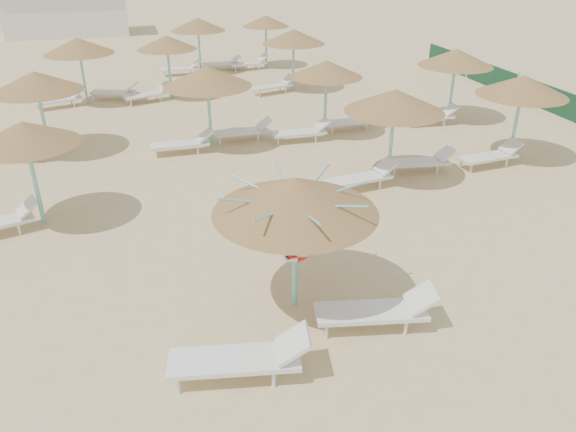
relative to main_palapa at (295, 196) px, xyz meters
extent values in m
plane|color=#D2B680|center=(-0.27, 0.06, -2.38)|extent=(120.00, 120.00, 0.00)
cylinder|color=#71C4BC|center=(0.00, 0.00, -1.23)|extent=(0.11, 0.11, 2.29)
cone|color=olive|center=(0.00, 0.00, 0.02)|extent=(3.05, 3.05, 0.69)
cylinder|color=#71C4BC|center=(0.00, 0.00, -0.24)|extent=(0.20, 0.20, 0.12)
cylinder|color=#71C4BC|center=(0.70, 0.00, -0.03)|extent=(1.38, 0.04, 0.35)
cylinder|color=#71C4BC|center=(0.50, 0.50, -0.03)|extent=(1.01, 1.01, 0.35)
cylinder|color=#71C4BC|center=(0.00, 0.70, -0.03)|extent=(0.04, 1.38, 0.35)
cylinder|color=#71C4BC|center=(-0.50, 0.50, -0.03)|extent=(1.01, 1.01, 0.35)
cylinder|color=#71C4BC|center=(-0.70, 0.00, -0.03)|extent=(1.38, 0.04, 0.35)
cylinder|color=#71C4BC|center=(-0.50, -0.50, -0.03)|extent=(1.01, 1.01, 0.35)
cylinder|color=#71C4BC|center=(0.00, -0.70, -0.03)|extent=(0.04, 1.38, 0.35)
cylinder|color=#71C4BC|center=(0.50, -0.50, -0.03)|extent=(1.01, 1.01, 0.35)
torus|color=red|center=(0.00, -0.10, -0.99)|extent=(0.66, 0.15, 0.66)
cylinder|color=white|center=(-2.47, -1.80, -2.22)|extent=(0.07, 0.07, 0.32)
cylinder|color=white|center=(-2.37, -1.24, -2.22)|extent=(0.07, 0.07, 0.32)
cylinder|color=white|center=(-0.96, -2.07, -2.22)|extent=(0.07, 0.07, 0.32)
cylinder|color=white|center=(-0.86, -1.51, -2.22)|extent=(0.07, 0.07, 0.32)
cube|color=white|center=(-1.53, -1.68, -2.02)|extent=(2.25, 1.08, 0.09)
cube|color=white|center=(-0.58, -1.85, -1.74)|extent=(0.66, 0.77, 0.41)
cylinder|color=white|center=(0.26, -1.16, -2.23)|extent=(0.06, 0.06, 0.30)
cylinder|color=white|center=(0.36, -0.63, -2.23)|extent=(0.06, 0.06, 0.30)
cylinder|color=white|center=(1.69, -1.44, -2.23)|extent=(0.06, 0.06, 0.30)
cylinder|color=white|center=(1.80, -0.91, -2.23)|extent=(0.06, 0.06, 0.30)
cube|color=white|center=(1.16, -1.06, -2.03)|extent=(2.15, 1.05, 0.09)
cube|color=white|center=(2.06, -1.24, -1.77)|extent=(0.64, 0.74, 0.39)
cylinder|color=#71C4BC|center=(-5.15, 5.05, -1.23)|extent=(0.11, 0.11, 2.30)
cone|color=olive|center=(-5.15, 5.05, 0.01)|extent=(2.50, 2.50, 0.56)
cylinder|color=#71C4BC|center=(-5.15, 5.05, -0.23)|extent=(0.20, 0.20, 0.12)
cylinder|color=white|center=(-5.65, 4.57, -2.24)|extent=(0.06, 0.06, 0.28)
cylinder|color=white|center=(-5.79, 5.05, -2.24)|extent=(0.06, 0.06, 0.28)
cube|color=white|center=(-5.44, 4.89, -1.82)|extent=(0.63, 0.71, 0.36)
cylinder|color=#71C4BC|center=(-5.46, 10.31, -1.23)|extent=(0.11, 0.11, 2.30)
cone|color=olive|center=(-5.46, 10.31, 0.02)|extent=(2.82, 2.82, 0.63)
cylinder|color=#71C4BC|center=(-5.46, 10.31, -0.23)|extent=(0.20, 0.20, 0.12)
cylinder|color=white|center=(-6.10, 9.52, -2.24)|extent=(0.06, 0.06, 0.28)
cylinder|color=white|center=(-5.97, 10.01, -2.24)|extent=(0.06, 0.06, 0.28)
cube|color=white|center=(-6.56, 9.91, -2.06)|extent=(2.00, 1.10, 0.08)
cube|color=white|center=(-5.74, 9.69, -1.82)|extent=(0.63, 0.71, 0.36)
cylinder|color=#71C4BC|center=(-4.48, 16.31, -1.23)|extent=(0.11, 0.11, 2.30)
cone|color=olive|center=(-4.48, 16.31, 0.02)|extent=(2.84, 2.84, 0.64)
cylinder|color=#71C4BC|center=(-4.48, 16.31, -0.23)|extent=(0.20, 0.20, 0.12)
cylinder|color=white|center=(-6.27, 15.43, -2.24)|extent=(0.06, 0.06, 0.28)
cylinder|color=white|center=(-6.42, 15.91, -2.24)|extent=(0.06, 0.06, 0.28)
cylinder|color=white|center=(-4.98, 15.84, -2.24)|extent=(0.06, 0.06, 0.28)
cylinder|color=white|center=(-5.13, 16.31, -2.24)|extent=(0.06, 0.06, 0.28)
cube|color=white|center=(-5.58, 15.91, -2.06)|extent=(2.00, 1.16, 0.08)
cube|color=white|center=(-4.77, 16.17, -1.82)|extent=(0.64, 0.72, 0.36)
cylinder|color=white|center=(-4.22, 16.61, -2.24)|extent=(0.06, 0.06, 0.28)
cylinder|color=white|center=(-4.07, 17.09, -2.24)|extent=(0.06, 0.06, 0.28)
cylinder|color=white|center=(-2.93, 16.21, -2.24)|extent=(0.06, 0.06, 0.28)
cylinder|color=white|center=(-2.78, 16.69, -2.24)|extent=(0.06, 0.06, 0.28)
cube|color=white|center=(-3.38, 16.61, -2.06)|extent=(2.00, 1.16, 0.08)
cube|color=white|center=(-2.57, 16.36, -1.82)|extent=(0.64, 0.72, 0.36)
cylinder|color=#71C4BC|center=(-0.19, 9.53, -1.23)|extent=(0.11, 0.11, 2.30)
cone|color=olive|center=(-0.19, 9.53, 0.02)|extent=(2.91, 2.91, 0.65)
cylinder|color=#71C4BC|center=(-0.19, 9.53, -0.23)|extent=(0.20, 0.20, 0.12)
cylinder|color=white|center=(-2.09, 8.88, -2.24)|extent=(0.06, 0.06, 0.28)
cylinder|color=white|center=(-2.08, 9.38, -2.24)|extent=(0.06, 0.06, 0.28)
cylinder|color=white|center=(-0.74, 8.87, -2.24)|extent=(0.06, 0.06, 0.28)
cylinder|color=white|center=(-0.73, 9.37, -2.24)|extent=(0.06, 0.06, 0.28)
cube|color=white|center=(-1.29, 9.13, -2.06)|extent=(1.90, 0.63, 0.08)
cube|color=white|center=(-0.44, 9.12, -1.82)|extent=(0.49, 0.60, 0.36)
cylinder|color=white|center=(0.12, 9.57, -2.24)|extent=(0.06, 0.06, 0.28)
cylinder|color=white|center=(0.11, 10.07, -2.24)|extent=(0.06, 0.06, 0.28)
cylinder|color=white|center=(1.47, 9.58, -2.24)|extent=(0.06, 0.06, 0.28)
cylinder|color=white|center=(1.46, 10.08, -2.24)|extent=(0.06, 0.06, 0.28)
cube|color=white|center=(0.91, 9.83, -2.06)|extent=(1.90, 0.63, 0.08)
cube|color=white|center=(1.76, 9.83, -1.82)|extent=(0.49, 0.60, 0.36)
cylinder|color=#71C4BC|center=(-0.92, 16.16, -1.23)|extent=(0.11, 0.11, 2.30)
cone|color=olive|center=(-0.92, 16.16, 0.01)|extent=(2.53, 2.53, 0.57)
cylinder|color=#71C4BC|center=(-0.92, 16.16, -0.23)|extent=(0.20, 0.20, 0.12)
cylinder|color=white|center=(-2.70, 15.26, -2.24)|extent=(0.06, 0.06, 0.28)
cylinder|color=white|center=(-2.86, 15.74, -2.24)|extent=(0.06, 0.06, 0.28)
cylinder|color=white|center=(-1.42, 15.70, -2.24)|extent=(0.06, 0.06, 0.28)
cylinder|color=white|center=(-1.58, 16.18, -2.24)|extent=(0.06, 0.06, 0.28)
cube|color=white|center=(-2.02, 15.76, -2.06)|extent=(2.00, 1.21, 0.08)
cube|color=white|center=(-1.22, 16.04, -1.82)|extent=(0.65, 0.73, 0.36)
cylinder|color=white|center=(-0.66, 16.49, -2.24)|extent=(0.06, 0.06, 0.28)
cylinder|color=white|center=(-0.50, 16.96, -2.24)|extent=(0.06, 0.06, 0.28)
cylinder|color=white|center=(0.62, 16.04, -2.24)|extent=(0.06, 0.06, 0.28)
cylinder|color=white|center=(0.78, 16.52, -2.24)|extent=(0.06, 0.06, 0.28)
cube|color=white|center=(0.18, 16.46, -2.06)|extent=(2.00, 1.21, 0.08)
cube|color=white|center=(0.98, 16.18, -1.82)|extent=(0.65, 0.73, 0.36)
cylinder|color=#71C4BC|center=(4.43, 5.25, -1.23)|extent=(0.11, 0.11, 2.30)
cone|color=olive|center=(4.43, 5.25, 0.02)|extent=(2.82, 2.82, 0.63)
cylinder|color=#71C4BC|center=(4.43, 5.25, -0.23)|extent=(0.20, 0.20, 0.12)
cylinder|color=white|center=(2.57, 4.50, -2.24)|extent=(0.06, 0.06, 0.28)
cylinder|color=white|center=(2.51, 4.99, -2.24)|extent=(0.06, 0.06, 0.28)
cylinder|color=white|center=(3.91, 4.67, -2.24)|extent=(0.06, 0.06, 0.28)
cylinder|color=white|center=(3.85, 5.16, -2.24)|extent=(0.06, 0.06, 0.28)
cube|color=white|center=(3.33, 4.85, -2.06)|extent=(1.96, 0.86, 0.08)
cube|color=white|center=(4.17, 4.95, -1.82)|extent=(0.56, 0.66, 0.36)
cylinder|color=white|center=(4.71, 5.40, -2.24)|extent=(0.06, 0.06, 0.28)
cylinder|color=white|center=(4.77, 5.90, -2.24)|extent=(0.06, 0.06, 0.28)
cylinder|color=white|center=(6.05, 5.23, -2.24)|extent=(0.06, 0.06, 0.28)
cylinder|color=white|center=(6.11, 5.72, -2.24)|extent=(0.06, 0.06, 0.28)
cube|color=white|center=(5.53, 5.55, -2.06)|extent=(1.96, 0.86, 0.08)
cube|color=white|center=(6.37, 5.44, -1.82)|extent=(0.56, 0.66, 0.36)
cylinder|color=#71C4BC|center=(3.93, 9.59, -1.23)|extent=(0.11, 0.11, 2.30)
cone|color=olive|center=(3.93, 9.59, 0.01)|extent=(2.50, 2.50, 0.56)
cylinder|color=#71C4BC|center=(3.93, 9.59, -0.23)|extent=(0.20, 0.20, 0.12)
cylinder|color=white|center=(2.03, 8.96, -2.24)|extent=(0.06, 0.06, 0.28)
cylinder|color=white|center=(2.04, 9.46, -2.24)|extent=(0.06, 0.06, 0.28)
cylinder|color=white|center=(3.38, 8.93, -2.24)|extent=(0.06, 0.06, 0.28)
cylinder|color=white|center=(3.39, 9.43, -2.24)|extent=(0.06, 0.06, 0.28)
cube|color=white|center=(2.83, 9.19, -2.06)|extent=(1.92, 0.67, 0.08)
cube|color=white|center=(3.68, 9.17, -1.82)|extent=(0.50, 0.61, 0.36)
cylinder|color=white|center=(4.24, 9.62, -2.24)|extent=(0.06, 0.06, 0.28)
cylinder|color=white|center=(4.23, 10.12, -2.24)|extent=(0.06, 0.06, 0.28)
cylinder|color=white|center=(5.59, 9.66, -2.24)|extent=(0.06, 0.06, 0.28)
cylinder|color=white|center=(5.58, 10.16, -2.24)|extent=(0.06, 0.06, 0.28)
cube|color=white|center=(5.03, 9.89, -2.06)|extent=(1.92, 0.67, 0.08)
cube|color=white|center=(5.88, 9.92, -1.82)|extent=(0.50, 0.61, 0.36)
cylinder|color=#71C4BC|center=(4.64, 16.10, -1.23)|extent=(0.11, 0.11, 2.30)
cone|color=olive|center=(4.64, 16.10, 0.02)|extent=(2.81, 2.81, 0.63)
cylinder|color=#71C4BC|center=(4.64, 16.10, -0.23)|extent=(0.20, 0.20, 0.12)
cylinder|color=white|center=(2.84, 15.25, -2.24)|extent=(0.06, 0.06, 0.28)
cylinder|color=white|center=(2.71, 15.73, -2.24)|extent=(0.06, 0.06, 0.28)
cylinder|color=white|center=(4.14, 15.60, -2.24)|extent=(0.06, 0.06, 0.28)
cylinder|color=white|center=(4.01, 16.09, -2.24)|extent=(0.06, 0.06, 0.28)
cube|color=white|center=(3.54, 15.70, -2.06)|extent=(2.00, 1.09, 0.08)
cube|color=white|center=(4.36, 15.92, -1.82)|extent=(0.62, 0.71, 0.36)
cylinder|color=#71C4BC|center=(8.94, 5.74, -1.23)|extent=(0.11, 0.11, 2.30)
cone|color=olive|center=(8.94, 5.74, 0.01)|extent=(2.75, 2.75, 0.62)
cylinder|color=#71C4BC|center=(8.94, 5.74, -0.23)|extent=(0.20, 0.20, 0.12)
cylinder|color=white|center=(7.07, 5.01, -2.24)|extent=(0.06, 0.06, 0.28)
cylinder|color=white|center=(7.02, 5.50, -2.24)|extent=(0.06, 0.06, 0.28)
cylinder|color=white|center=(8.41, 5.15, -2.24)|extent=(0.06, 0.06, 0.28)
cylinder|color=white|center=(8.36, 5.64, -2.24)|extent=(0.06, 0.06, 0.28)
cube|color=white|center=(7.84, 5.34, -2.06)|extent=(1.95, 0.81, 0.08)
cube|color=white|center=(8.69, 5.43, -1.82)|extent=(0.54, 0.65, 0.36)
cylinder|color=#71C4BC|center=(9.20, 10.03, -1.23)|extent=(0.11, 0.11, 2.30)
cone|color=olive|center=(9.20, 10.03, 0.02)|extent=(2.78, 2.78, 0.63)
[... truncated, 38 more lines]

